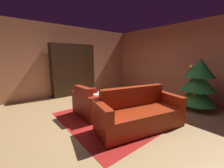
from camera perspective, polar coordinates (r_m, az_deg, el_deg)
The scene contains 11 objects.
ground_plane at distance 3.80m, azimuth -0.07°, elevation -12.93°, with size 7.45×7.45×0.00m, color #A68354.
wall_back at distance 5.96m, azimuth 24.38°, elevation 8.55°, with size 5.93×0.06×2.77m, color #CA7D56.
wall_left at distance 6.05m, azimuth -18.01°, elevation 9.01°, with size 0.06×6.33×2.77m, color #CA7D56.
area_rug at distance 3.67m, azimuth -0.73°, elevation -13.83°, with size 2.51×2.16×0.01m, color maroon.
bookshelf_unit at distance 5.94m, azimuth -14.57°, elevation 5.57°, with size 0.37×1.74×2.05m.
armchair_red at distance 3.78m, azimuth -8.14°, elevation -8.34°, with size 0.99×0.79×0.82m.
couch_red at distance 3.19m, azimuth 11.07°, elevation -12.10°, with size 1.18×2.05×0.87m.
coffee_table at distance 3.61m, azimuth -1.70°, elevation -7.43°, with size 0.63×0.63×0.45m.
book_stack_on_table at distance 3.57m, azimuth -1.98°, elevation -6.18°, with size 0.22×0.17×0.07m.
bottle_on_table at distance 3.71m, azimuth -0.61°, elevation -4.21°, with size 0.07×0.07×0.30m.
decorated_tree at distance 4.78m, azimuth 31.93°, elevation 0.14°, with size 1.04×1.04×1.51m.
Camera 1 is at (2.71, -2.18, 1.54)m, focal length 22.20 mm.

